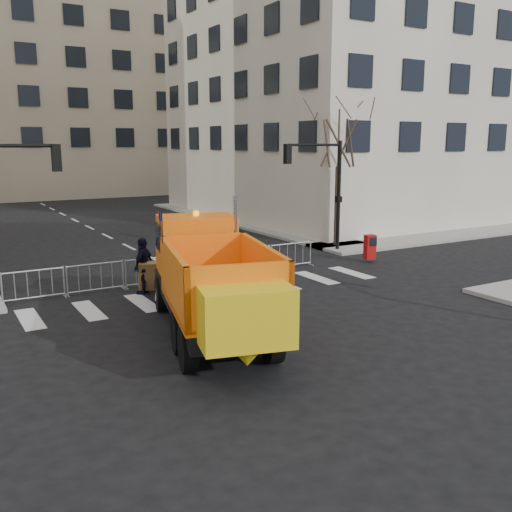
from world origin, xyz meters
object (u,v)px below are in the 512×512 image
cop_a (207,270)px  cop_b (197,261)px  cop_c (144,266)px  plow_truck (211,277)px  newspaper_box (370,247)px

cop_a → cop_b: cop_a is taller
cop_a → cop_c: 2.35m
plow_truck → cop_b: 6.11m
cop_a → newspaper_box: bearing=148.9°
cop_b → newspaper_box: (8.37, -0.26, -0.20)m
plow_truck → cop_c: 5.34m
cop_a → cop_c: bearing=-84.3°
newspaper_box → cop_c: bearing=-164.5°
cop_b → newspaper_box: 8.38m
plow_truck → cop_a: bearing=-9.7°
cop_b → newspaper_box: cop_b is taller
cop_b → cop_c: 2.26m
plow_truck → cop_c: (-0.09, 5.30, -0.65)m
plow_truck → cop_b: plow_truck is taller
cop_a → newspaper_box: 9.03m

